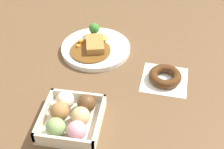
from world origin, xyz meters
The scene contains 4 objects.
ground_plane centered at (0.00, 0.00, 0.00)m, with size 1.60×1.60×0.00m, color brown.
curry_plate centered at (-0.17, -0.06, 0.01)m, with size 0.25×0.25×0.07m.
donut_box centered at (0.18, -0.05, 0.03)m, with size 0.17×0.17×0.06m.
chocolate_ring_donut centered at (-0.05, 0.20, 0.01)m, with size 0.15×0.15×0.03m.
Camera 1 is at (0.71, 0.15, 0.68)m, focal length 49.63 mm.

